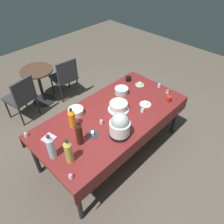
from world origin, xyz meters
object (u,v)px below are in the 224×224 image
object	(u,v)px
soda_bottle_orange_juice	(72,119)
maroon_chair_left	(21,96)
coffee_mug_red	(169,99)
round_cafe_table	(39,80)
cupcake_cocoa	(143,110)
slow_cooker	(120,126)
dessert_plate_sage	(140,85)
coffee_mug_black	(128,79)
maroon_chair_right	(65,76)
dessert_plate_white	(145,104)
cupcake_lemon	(168,91)
soda_bottle_water	(51,147)
cupcake_vanilla	(71,176)
soda_bottle_ginger_ale	(69,151)
glass_salad_bowl	(121,91)
frosted_layer_cake	(119,106)
cupcake_rose	(26,134)
dessert_plate_charcoal	(93,134)
cupcake_berry	(101,122)
potluck_table	(112,118)
cupcake_mint	(159,85)
soda_bottle_cola	(79,133)
ceramic_snack_bowl	(76,111)

from	to	relation	value
soda_bottle_orange_juice	maroon_chair_left	bearing A→B (deg)	90.90
coffee_mug_red	round_cafe_table	world-z (taller)	coffee_mug_red
cupcake_cocoa	round_cafe_table	xyz separation A→B (m)	(-0.39, 2.16, -0.28)
slow_cooker	dessert_plate_sage	world-z (taller)	slow_cooker
coffee_mug_black	maroon_chair_right	bearing A→B (deg)	108.16
dessert_plate_white	maroon_chair_left	distance (m)	2.15
cupcake_lemon	coffee_mug_red	distance (m)	0.21
maroon_chair_left	soda_bottle_water	bearing A→B (deg)	-104.35
cupcake_vanilla	soda_bottle_ginger_ale	xyz separation A→B (m)	(0.13, 0.18, 0.12)
glass_salad_bowl	soda_bottle_water	size ratio (longest dim) A/B	0.62
cupcake_vanilla	frosted_layer_cake	bearing A→B (deg)	19.07
slow_cooker	glass_salad_bowl	xyz separation A→B (m)	(0.67, 0.58, -0.11)
dessert_plate_sage	cupcake_rose	size ratio (longest dim) A/B	2.17
dessert_plate_white	coffee_mug_red	distance (m)	0.36
dessert_plate_charcoal	maroon_chair_left	distance (m)	1.78
cupcake_berry	maroon_chair_right	xyz separation A→B (m)	(0.61, 1.69, -0.29)
dessert_plate_sage	potluck_table	bearing A→B (deg)	-167.69
dessert_plate_white	cupcake_mint	bearing A→B (deg)	13.05
frosted_layer_cake	cupcake_vanilla	xyz separation A→B (m)	(-1.15, -0.40, -0.02)
dessert_plate_sage	coffee_mug_black	bearing A→B (deg)	98.63
slow_cooker	dessert_plate_white	distance (m)	0.73
soda_bottle_water	coffee_mug_black	distance (m)	1.83
soda_bottle_cola	maroon_chair_right	world-z (taller)	soda_bottle_cola
cupcake_vanilla	coffee_mug_black	xyz separation A→B (m)	(1.81, 0.79, 0.01)
dessert_plate_sage	cupcake_lemon	xyz separation A→B (m)	(0.13, -0.45, 0.02)
soda_bottle_ginger_ale	soda_bottle_water	world-z (taller)	soda_bottle_water
dessert_plate_white	cupcake_cocoa	xyz separation A→B (m)	(-0.16, -0.07, 0.02)
coffee_mug_red	coffee_mug_black	bearing A→B (deg)	89.79
cupcake_lemon	coffee_mug_black	world-z (taller)	coffee_mug_black
cupcake_mint	coffee_mug_red	world-z (taller)	coffee_mug_red
slow_cooker	glass_salad_bowl	world-z (taller)	slow_cooker
frosted_layer_cake	dessert_plate_white	xyz separation A→B (m)	(0.35, -0.21, -0.05)
soda_bottle_water	maroon_chair_right	xyz separation A→B (m)	(1.36, 1.69, -0.42)
cupcake_rose	coffee_mug_red	distance (m)	2.03
cupcake_lemon	round_cafe_table	bearing A→B (deg)	115.29
glass_salad_bowl	cupcake_lemon	bearing A→B (deg)	-45.55
coffee_mug_red	cupcake_lemon	bearing A→B (deg)	36.15
cupcake_rose	coffee_mug_red	bearing A→B (deg)	-25.34
ceramic_snack_bowl	slow_cooker	bearing A→B (deg)	-80.06
dessert_plate_charcoal	cupcake_berry	size ratio (longest dim) A/B	2.39
potluck_table	round_cafe_table	size ratio (longest dim) A/B	3.06
potluck_table	ceramic_snack_bowl	world-z (taller)	ceramic_snack_bowl
soda_bottle_cola	soda_bottle_water	xyz separation A→B (m)	(-0.34, 0.06, -0.00)
dessert_plate_sage	maroon_chair_left	size ratio (longest dim) A/B	0.17
cupcake_lemon	frosted_layer_cake	bearing A→B (deg)	161.30
round_cafe_table	maroon_chair_right	bearing A→B (deg)	-26.96
potluck_table	cupcake_rose	world-z (taller)	cupcake_rose
frosted_layer_cake	cupcake_vanilla	world-z (taller)	frosted_layer_cake
round_cafe_table	maroon_chair_left	bearing A→B (deg)	-155.26
cupcake_cocoa	cupcake_lemon	distance (m)	0.63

